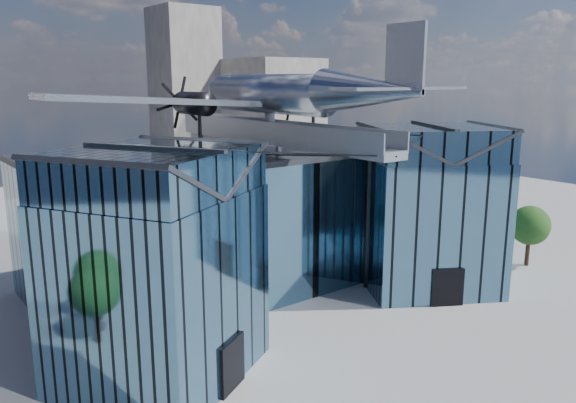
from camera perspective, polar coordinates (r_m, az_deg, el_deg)
ground_plane at (r=36.98m, az=1.93°, el=-11.50°), size 120.00×120.00×0.00m
museum at (r=39.60m, az=-3.37°, el=-1.41°), size 32.88×24.50×17.60m
bg_towers at (r=80.05m, az=-21.03°, el=8.03°), size 77.00×24.50×26.00m
tree_plaza_e at (r=49.30m, az=23.37°, el=-2.25°), size 3.53×3.53×4.98m
tree_side_e at (r=57.18m, az=16.62°, el=0.64°), size 4.05×4.05×5.66m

